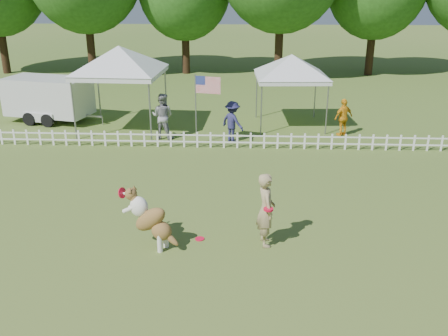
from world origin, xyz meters
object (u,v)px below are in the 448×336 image
Objects in this scene: flag_pole at (196,110)px; spectator_a at (163,116)px; canopy_tent_right at (290,91)px; frisbee_on_turf at (200,239)px; cargo_trailer at (49,99)px; spectator_c at (343,117)px; dog at (151,220)px; spectator_b at (232,122)px; canopy_tent_left at (122,90)px; handler at (266,210)px.

flag_pole is 1.48× the size of spectator_a.
canopy_tent_right is at bearing -143.64° from spectator_a.
flag_pole is at bearing 96.26° from frisbee_on_turf.
spectator_c is (12.58, -1.64, -0.23)m from cargo_trailer.
flag_pole is 5.97m from spectator_c.
spectator_a is at bearing 120.79° from dog.
cargo_trailer is 8.59m from spectator_b.
spectator_b is (4.59, -1.39, -0.90)m from canopy_tent_left.
flag_pole is 1.53m from spectator_b.
frisbee_on_turf is at bearing 127.54° from spectator_b.
handler is 10.96m from canopy_tent_left.
dog is 0.32× the size of cargo_trailer.
canopy_tent_right is at bearing -66.57° from spectator_c.
handler is 0.61× the size of canopy_tent_right.
flag_pole is 1.78× the size of spectator_c.
canopy_tent_left is at bearing -18.26° from spectator_a.
spectator_a is at bearing 14.34° from handler.
spectator_c is (4.96, 8.82, 0.74)m from frisbee_on_turf.
flag_pole is (0.27, 7.82, 0.63)m from dog.
frisbee_on_turf is at bearing 74.64° from handler.
canopy_tent_right reaches higher than dog.
frisbee_on_turf is at bearing 28.36° from spectator_c.
cargo_trailer reaches higher than spectator_b.
cargo_trailer is 2.81× the size of spectator_b.
cargo_trailer is at bearing 23.84° from spectator_b.
handler is 1.27× the size of dog.
handler reaches higher than dog.
spectator_a is at bearing -160.73° from canopy_tent_right.
flag_pole is at bearing 111.34° from dog.
spectator_a is at bearing -29.57° from canopy_tent_left.
handler is 2.69m from dog.
dog is 7.85m from flag_pole.
canopy_tent_right reaches higher than spectator_b.
cargo_trailer is at bearing -39.72° from spectator_c.
canopy_tent_left is 2.31m from spectator_a.
canopy_tent_left is 2.24× the size of spectator_c.
cargo_trailer is (-9.21, 10.60, 0.08)m from handler.
handler is 9.05m from spectator_a.
canopy_tent_left is 4.88m from spectator_b.
canopy_tent_left is 0.76× the size of cargo_trailer.
flag_pole is at bearing -11.58° from cargo_trailer.
canopy_tent_right is 1.10× the size of flag_pole.
frisbee_on_turf is at bearing -41.46° from cargo_trailer.
frisbee_on_turf is (-1.58, 0.14, -0.89)m from handler.
flag_pole reaches higher than spectator_a.
canopy_tent_right is at bearing 10.45° from canopy_tent_left.
canopy_tent_right reaches higher than handler.
spectator_a reaches higher than dog.
canopy_tent_right is 1.96× the size of spectator_c.
handler is 1.82m from frisbee_on_turf.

